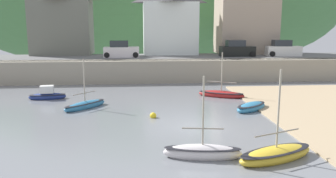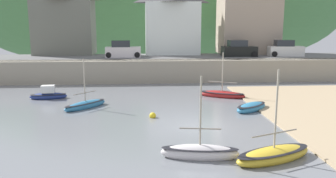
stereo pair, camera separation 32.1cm
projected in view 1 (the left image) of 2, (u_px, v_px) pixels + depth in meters
quay_seawall at (172, 69)px, 38.26m from camera, size 48.00×9.40×2.40m
hillside_backdrop at (155, 10)px, 73.73m from camera, size 80.00×44.00×26.26m
waterfront_building_left at (62, 19)px, 43.72m from camera, size 7.66×4.89×8.75m
waterfront_building_centre at (170, 20)px, 44.85m from camera, size 7.09×6.24×8.52m
waterfront_building_right at (246, 10)px, 45.42m from camera, size 7.76×5.58×11.11m
sailboat_blue_trim at (202, 152)px, 16.30m from camera, size 3.82×1.49×4.10m
sailboat_white_hull at (85, 105)px, 25.97m from camera, size 3.20×3.45×3.87m
fishing_boat_green at (47, 95)px, 29.19m from camera, size 3.17×1.45×1.28m
sailboat_far_left at (276, 154)px, 16.10m from camera, size 4.37×2.83×4.42m
motorboat_with_cabin at (251, 107)px, 25.41m from camera, size 3.26×3.03×0.73m
sailboat_nearest_shore at (221, 94)px, 30.07m from camera, size 4.15×2.92×4.01m
parked_car_near_slipway at (121, 50)px, 40.60m from camera, size 4.13×1.82×1.95m
parked_car_by_wall at (237, 50)px, 41.71m from camera, size 4.18×1.91×1.95m
parked_car_end_of_row at (283, 49)px, 42.17m from camera, size 4.21×1.98×1.95m
mooring_buoy at (153, 116)px, 23.35m from camera, size 0.45×0.45×0.45m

